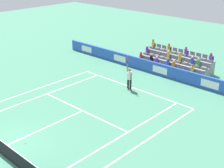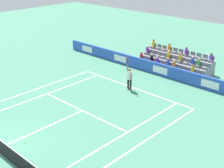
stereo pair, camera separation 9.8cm
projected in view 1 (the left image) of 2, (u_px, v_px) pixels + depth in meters
name	position (u px, v px, depth m)	size (l,w,h in m)	color
line_baseline	(133.00, 88.00, 25.39)	(10.97, 0.10, 0.01)	white
line_service	(83.00, 111.00, 21.69)	(8.23, 0.10, 0.01)	white
line_centre_service	(44.00, 128.00, 19.54)	(0.10, 6.40, 0.01)	white
line_singles_sideline_left	(42.00, 96.00, 23.98)	(0.10, 11.89, 0.01)	white
line_singles_sideline_right	(123.00, 135.00, 18.80)	(0.10, 11.89, 0.01)	white
line_doubles_sideline_left	(32.00, 91.00, 24.84)	(0.10, 11.89, 0.01)	white
line_doubles_sideline_right	(141.00, 144.00, 17.93)	(0.10, 11.89, 0.01)	white
line_centre_mark	(132.00, 88.00, 25.32)	(0.10, 0.20, 0.01)	white
sponsor_barrier	(160.00, 70.00, 27.71)	(23.73, 0.22, 1.09)	blue
tennis_player	(129.00, 78.00, 24.65)	(0.53, 0.37, 2.85)	black
stadium_stand	(175.00, 63.00, 29.26)	(6.82, 2.85, 2.18)	gray
loose_tennis_ball	(25.00, 143.00, 17.97)	(0.07, 0.07, 0.07)	#D1E533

